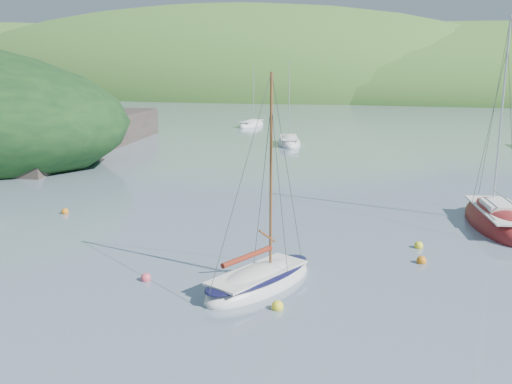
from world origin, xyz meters
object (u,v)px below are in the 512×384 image
(sloop_red, at_px, (497,222))
(distant_sloop_c, at_px, (251,125))
(daysailer_white, at_px, (259,281))
(distant_sloop_a, at_px, (289,143))

(sloop_red, xyz_separation_m, distant_sloop_c, (-31.89, 48.80, -0.07))
(sloop_red, relative_size, distant_sloop_c, 1.33)
(daysailer_white, relative_size, distant_sloop_c, 0.99)
(sloop_red, distance_m, distant_sloop_a, 37.23)
(sloop_red, distance_m, distant_sloop_c, 58.29)
(distant_sloop_c, bearing_deg, distant_sloop_a, -51.21)
(daysailer_white, bearing_deg, sloop_red, 73.77)
(distant_sloop_a, xyz_separation_m, distant_sloop_c, (-10.80, 18.11, -0.01))
(sloop_red, height_order, distant_sloop_c, sloop_red)
(daysailer_white, distance_m, sloop_red, 17.48)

